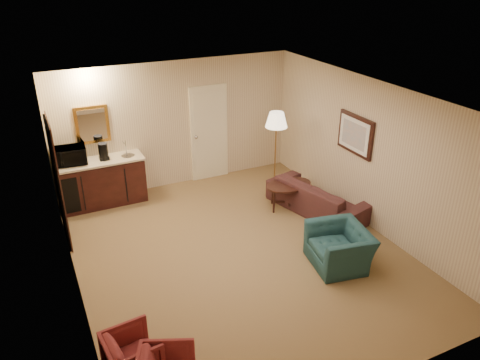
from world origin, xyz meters
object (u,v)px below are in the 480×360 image
object	(u,v)px
waste_bin	(138,191)
coffee_maker	(103,152)
wetbar_cabinet	(102,182)
floor_lamp	(275,151)
rose_chair_near	(132,353)
coffee_table	(288,196)
sofa	(318,192)
teal_armchair	(340,241)
microwave	(69,154)

from	to	relation	value
waste_bin	coffee_maker	size ratio (longest dim) A/B	0.96
wetbar_cabinet	floor_lamp	bearing A→B (deg)	-14.18
rose_chair_near	coffee_maker	world-z (taller)	coffee_maker
rose_chair_near	coffee_table	xyz separation A→B (m)	(3.66, 2.67, -0.04)
coffee_table	waste_bin	bearing A→B (deg)	146.71
sofa	teal_armchair	distance (m)	1.72
waste_bin	wetbar_cabinet	bearing A→B (deg)	173.85
waste_bin	coffee_maker	distance (m)	1.08
wetbar_cabinet	coffee_maker	world-z (taller)	coffee_maker
wetbar_cabinet	rose_chair_near	distance (m)	4.42
waste_bin	microwave	xyz separation A→B (m)	(-1.15, 0.12, 0.96)
teal_armchair	floor_lamp	size ratio (longest dim) A/B	0.57
microwave	teal_armchair	bearing A→B (deg)	-42.67
rose_chair_near	microwave	size ratio (longest dim) A/B	1.02
coffee_maker	rose_chair_near	bearing A→B (deg)	-81.75
sofa	microwave	size ratio (longest dim) A/B	3.43
waste_bin	rose_chair_near	bearing A→B (deg)	-104.92
teal_armchair	rose_chair_near	size ratio (longest dim) A/B	1.58
sofa	microwave	xyz separation A→B (m)	(-4.10, 2.11, 0.73)
sofa	wetbar_cabinet	bearing A→B (deg)	45.14
microwave	sofa	bearing A→B (deg)	-22.82
sofa	teal_armchair	size ratio (longest dim) A/B	2.12
floor_lamp	waste_bin	bearing A→B (deg)	163.96
teal_armchair	waste_bin	distance (m)	4.24
teal_armchair	coffee_table	distance (m)	1.94
sofa	coffee_maker	xyz separation A→B (m)	(-3.50, 2.04, 0.69)
sofa	coffee_maker	size ratio (longest dim) A/B	6.16
microwave	coffee_maker	xyz separation A→B (m)	(0.60, -0.07, -0.04)
coffee_maker	teal_armchair	bearing A→B (deg)	-35.94
floor_lamp	microwave	bearing A→B (deg)	166.83
microwave	rose_chair_near	bearing A→B (deg)	-85.60
sofa	rose_chair_near	bearing A→B (deg)	104.48
teal_armchair	waste_bin	xyz separation A→B (m)	(-2.28, 3.57, -0.26)
wetbar_cabinet	sofa	distance (m)	4.15
teal_armchair	floor_lamp	bearing A→B (deg)	-178.44
floor_lamp	coffee_table	bearing A→B (deg)	-102.08
rose_chair_near	coffee_maker	xyz separation A→B (m)	(0.60, 4.37, 0.78)
coffee_table	teal_armchair	bearing A→B (deg)	-96.79
rose_chair_near	sofa	bearing A→B (deg)	-66.31
waste_bin	coffee_maker	bearing A→B (deg)	173.89
wetbar_cabinet	coffee_table	distance (m)	3.61
rose_chair_near	floor_lamp	size ratio (longest dim) A/B	0.36
floor_lamp	coffee_maker	world-z (taller)	floor_lamp
sofa	coffee_maker	world-z (taller)	coffee_maker
floor_lamp	microwave	world-z (taller)	floor_lamp
wetbar_cabinet	rose_chair_near	world-z (taller)	wetbar_cabinet
rose_chair_near	coffee_maker	size ratio (longest dim) A/B	1.84
wetbar_cabinet	microwave	size ratio (longest dim) A/B	2.79
coffee_table	floor_lamp	size ratio (longest dim) A/B	0.54
sofa	coffee_table	bearing A→B (deg)	37.43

